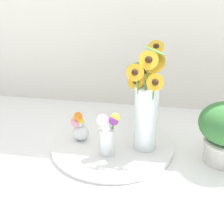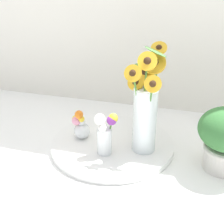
# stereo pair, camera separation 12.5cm
# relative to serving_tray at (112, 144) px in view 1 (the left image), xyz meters

# --- Properties ---
(ground_plane) EXTENTS (6.00, 6.00, 0.00)m
(ground_plane) POSITION_rel_serving_tray_xyz_m (0.00, -0.06, -0.01)
(ground_plane) COLOR white
(serving_tray) EXTENTS (0.51, 0.51, 0.02)m
(serving_tray) POSITION_rel_serving_tray_xyz_m (0.00, 0.00, 0.00)
(serving_tray) COLOR white
(serving_tray) RESTS_ON ground_plane
(mason_jar_sunflowers) EXTENTS (0.16, 0.22, 0.41)m
(mason_jar_sunflowers) POSITION_rel_serving_tray_xyz_m (0.14, -0.01, 0.19)
(mason_jar_sunflowers) COLOR silver
(mason_jar_sunflowers) RESTS_ON serving_tray
(vase_small_center) EXTENTS (0.09, 0.07, 0.17)m
(vase_small_center) POSITION_rel_serving_tray_xyz_m (-0.00, -0.09, 0.10)
(vase_small_center) COLOR white
(vase_small_center) RESTS_ON serving_tray
(vase_bulb_right) EXTENTS (0.08, 0.07, 0.13)m
(vase_bulb_right) POSITION_rel_serving_tray_xyz_m (-0.14, -0.00, 0.07)
(vase_bulb_right) COLOR white
(vase_bulb_right) RESTS_ON serving_tray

